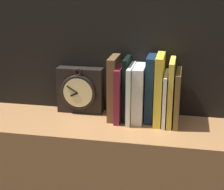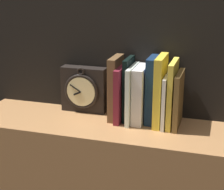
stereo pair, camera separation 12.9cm
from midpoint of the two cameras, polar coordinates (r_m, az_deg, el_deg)
clock at (r=1.50m, az=-1.89°, el=0.80°), size 0.18×0.07×0.19m
book_slot0_brown at (r=1.43m, az=3.15°, el=1.05°), size 0.03×0.13×0.24m
book_slot1_maroon at (r=1.42m, az=4.04°, el=0.19°), size 0.02×0.15×0.21m
book_slot2_black at (r=1.42m, az=5.10°, el=0.88°), size 0.02×0.12×0.24m
book_slot3_white at (r=1.40m, az=5.71°, el=0.11°), size 0.02×0.16×0.21m
book_slot4_white at (r=1.41m, az=6.99°, el=0.05°), size 0.04×0.14×0.21m
book_slot5_navy at (r=1.40m, az=8.74°, el=0.75°), size 0.03×0.12×0.25m
book_slot6_yellow at (r=1.38m, az=10.03°, el=0.61°), size 0.03×0.15×0.26m
book_slot7_white at (r=1.39m, az=10.94°, el=-0.81°), size 0.01×0.16×0.19m
book_slot8_yellow at (r=1.38m, az=11.82°, el=0.13°), size 0.02×0.15×0.24m
book_slot9_brown at (r=1.38m, az=12.74°, el=-0.76°), size 0.02×0.16×0.20m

